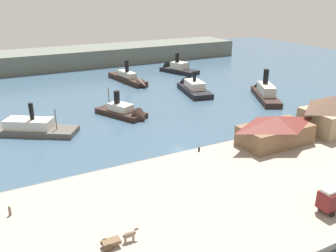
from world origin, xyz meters
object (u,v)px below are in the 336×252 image
ferry_shed_customs_shed (275,130)px  ferry_departing_north (130,79)px  ferry_moored_west (16,128)px  ferry_approaching_west (192,87)px  ferry_outer_harbor (126,113)px  ferry_mid_harbor (264,92)px  horse_cart (119,239)px  pedestrian_near_east_shed (10,211)px  ferry_shed_east_terminal (334,113)px  ferry_approaching_east (175,68)px  mooring_post_east (199,149)px

ferry_shed_customs_shed → ferry_departing_north: (-5.08, 74.11, -3.07)m
ferry_moored_west → ferry_approaching_west: (61.01, 14.07, 0.18)m
ferry_departing_north → ferry_moored_west: 58.43m
ferry_approaching_west → ferry_outer_harbor: bearing=-153.8°
ferry_mid_harbor → ferry_shed_customs_shed: bearing=-129.1°
horse_cart → ferry_moored_west: ferry_moored_west is taller
ferry_departing_north → ferry_approaching_west: (15.00, -21.95, -0.06)m
horse_cart → ferry_moored_west: (-7.19, 54.54, -0.87)m
ferry_moored_west → ferry_mid_harbor: ferry_mid_harbor is taller
horse_cart → pedestrian_near_east_shed: size_ratio=3.12×
horse_cart → ferry_moored_west: size_ratio=0.21×
ferry_mid_harbor → horse_cart: bearing=-144.8°
ferry_shed_east_terminal → ferry_outer_harbor: ferry_shed_east_terminal is taller
ferry_outer_harbor → ferry_approaching_west: bearing=26.2°
ferry_approaching_west → ferry_approaching_east: 33.33m
ferry_shed_east_terminal → pedestrian_near_east_shed: size_ratio=8.62×
pedestrian_near_east_shed → ferry_departing_north: ferry_departing_north is taller
mooring_post_east → ferry_mid_harbor: ferry_mid_harbor is taller
horse_cart → ferry_approaching_east: 119.13m
ferry_shed_customs_shed → ferry_mid_harbor: bearing=50.9°
ferry_approaching_east → ferry_mid_harbor: 50.38m
ferry_outer_harbor → ferry_moored_west: bearing=177.2°
ferry_outer_harbor → ferry_mid_harbor: bearing=-3.2°
ferry_shed_customs_shed → mooring_post_east: ferry_shed_customs_shed is taller
ferry_outer_harbor → ferry_mid_harbor: 49.16m
horse_cart → ferry_mid_harbor: size_ratio=0.23×
ferry_shed_east_terminal → ferry_departing_north: bearing=107.4°
pedestrian_near_east_shed → ferry_departing_north: (51.34, 76.02, -0.49)m
mooring_post_east → ferry_shed_east_terminal: bearing=-8.3°
ferry_shed_east_terminal → mooring_post_east: ferry_shed_east_terminal is taller
ferry_shed_customs_shed → mooring_post_east: (-17.47, 4.52, -2.92)m
horse_cart → ferry_departing_north: size_ratio=0.21×
ferry_departing_north → ferry_approaching_east: ferry_departing_north is taller
ferry_shed_customs_shed → ferry_outer_harbor: 42.65m
ferry_moored_west → ferry_approaching_west: size_ratio=1.15×
ferry_shed_customs_shed → ferry_outer_harbor: bearing=120.6°
pedestrian_near_east_shed → mooring_post_east: pedestrian_near_east_shed is taller
ferry_approaching_east → ferry_outer_harbor: bearing=-131.8°
ferry_shed_east_terminal → ferry_approaching_east: bearing=88.5°
ferry_outer_harbor → ferry_approaching_east: ferry_approaching_east is taller
pedestrian_near_east_shed → ferry_moored_west: 40.35m
horse_cart → ferry_approaching_west: (53.82, 68.61, -0.69)m
horse_cart → ferry_mid_harbor: 87.30m
ferry_outer_harbor → ferry_departing_north: size_ratio=0.68×
horse_cart → ferry_mid_harbor: ferry_mid_harbor is taller
ferry_shed_customs_shed → horse_cart: size_ratio=3.09×
pedestrian_near_east_shed → ferry_outer_harbor: (34.81, 38.53, -0.75)m
ferry_departing_north → ferry_approaching_west: ferry_departing_north is taller
pedestrian_near_east_shed → ferry_mid_harbor: size_ratio=0.07×
ferry_shed_customs_shed → horse_cart: bearing=-159.4°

